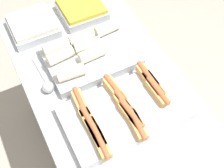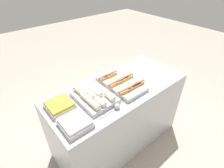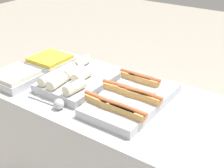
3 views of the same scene
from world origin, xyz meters
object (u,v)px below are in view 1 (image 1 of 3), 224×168
object	(u,v)px
tray_wraps	(87,54)
serving_spoon_near	(47,86)
tray_hotdogs	(124,111)
tray_side_front	(33,26)
tray_side_back	(82,10)

from	to	relation	value
tray_wraps	serving_spoon_near	size ratio (longest dim) A/B	1.75
tray_wraps	serving_spoon_near	xyz separation A→B (m)	(0.08, -0.25, -0.01)
tray_hotdogs	tray_side_front	bearing A→B (deg)	-164.81
tray_hotdogs	serving_spoon_near	size ratio (longest dim) A/B	2.17
tray_side_back	tray_side_front	bearing A→B (deg)	-90.00
tray_hotdogs	tray_side_front	size ratio (longest dim) A/B	2.26
tray_side_front	serving_spoon_near	distance (m)	0.41
tray_side_front	serving_spoon_near	bearing A→B (deg)	-9.28
tray_wraps	tray_side_front	distance (m)	0.37
tray_side_back	serving_spoon_near	xyz separation A→B (m)	(0.41, -0.36, -0.01)
tray_side_front	serving_spoon_near	size ratio (longest dim) A/B	0.96
tray_side_front	serving_spoon_near	xyz separation A→B (m)	(0.41, -0.07, -0.01)
tray_hotdogs	tray_side_front	distance (m)	0.73
tray_wraps	tray_hotdogs	bearing A→B (deg)	1.21
tray_side_front	tray_wraps	bearing A→B (deg)	29.49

